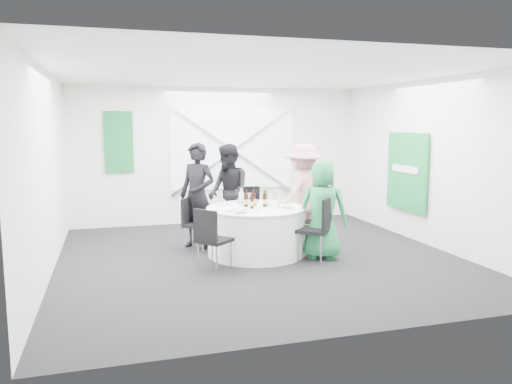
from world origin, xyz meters
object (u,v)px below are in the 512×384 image
object	(u,v)px
chair_back	(249,208)
person_woman_pink	(303,194)
green_water_bottle	(266,198)
clear_water_bottle	(241,200)
chair_front_right	(319,224)
banquet_table	(256,231)
chair_back_right	(311,215)
person_man_back_left	(198,196)
person_man_back	(228,192)
chair_back_left	(193,220)
chair_front_left	(211,235)
person_woman_green	(323,209)

from	to	relation	value
chair_back	person_woman_pink	world-z (taller)	person_woman_pink
green_water_bottle	clear_water_bottle	distance (m)	0.42
chair_back	chair_front_right	size ratio (longest dim) A/B	0.96
banquet_table	person_woman_pink	world-z (taller)	person_woman_pink
chair_back_right	person_man_back_left	bearing A→B (deg)	-119.83
banquet_table	green_water_bottle	distance (m)	0.54
chair_back_right	banquet_table	bearing A→B (deg)	-90.00
person_man_back_left	person_woman_pink	bearing A→B (deg)	34.00
chair_front_right	person_woman_pink	xyz separation A→B (m)	(0.20, 1.13, 0.29)
chair_back_right	person_man_back	xyz separation A→B (m)	(-1.33, 0.61, 0.36)
person_man_back_left	banquet_table	bearing A→B (deg)	0.00
chair_back_left	person_man_back	world-z (taller)	person_man_back
chair_front_left	person_woman_green	size ratio (longest dim) A/B	0.59
chair_front_left	person_man_back_left	world-z (taller)	person_man_back_left
chair_back_right	person_man_back	world-z (taller)	person_man_back
chair_front_right	person_man_back	bearing A→B (deg)	-110.66
chair_back_right	person_woman_pink	size ratio (longest dim) A/B	0.49
banquet_table	chair_back_right	size ratio (longest dim) A/B	1.83
chair_back_right	person_woman_pink	world-z (taller)	person_woman_pink
person_woman_pink	green_water_bottle	world-z (taller)	person_woman_pink
person_man_back_left	clear_water_bottle	xyz separation A→B (m)	(0.56, -0.72, 0.01)
chair_back	green_water_bottle	bearing A→B (deg)	-80.77
chair_back_right	person_man_back_left	distance (m)	1.99
person_woman_green	chair_back	bearing A→B (deg)	-37.40
banquet_table	chair_back_left	bearing A→B (deg)	147.00
chair_back_right	chair_front_left	size ratio (longest dim) A/B	0.94
chair_front_left	clear_water_bottle	distance (m)	1.05
banquet_table	person_woman_pink	xyz separation A→B (m)	(0.98, 0.47, 0.48)
chair_back_left	person_man_back_left	xyz separation A→B (m)	(0.11, 0.13, 0.38)
person_woman_pink	person_woman_green	xyz separation A→B (m)	(-0.06, -0.96, -0.10)
banquet_table	chair_back	world-z (taller)	chair_back
person_woman_pink	banquet_table	bearing A→B (deg)	0.00
chair_back_left	person_woman_green	world-z (taller)	person_woman_green
chair_back_left	person_woman_green	size ratio (longest dim) A/B	0.56
banquet_table	green_water_bottle	bearing A→B (deg)	21.02
chair_front_right	clear_water_bottle	bearing A→B (deg)	-82.83
green_water_bottle	clear_water_bottle	bearing A→B (deg)	-170.65
person_man_back	person_woman_green	world-z (taller)	person_man_back
chair_front_right	green_water_bottle	distance (m)	1.00
chair_back	person_man_back_left	bearing A→B (deg)	-149.14
person_man_back_left	person_woman_green	distance (m)	2.11
chair_back_right	person_woman_green	xyz separation A→B (m)	(-0.22, -0.96, 0.27)
banquet_table	person_woman_pink	bearing A→B (deg)	25.66
banquet_table	person_man_back	distance (m)	1.20
chair_back	person_woman_pink	xyz separation A→B (m)	(0.79, -0.63, 0.31)
chair_back	chair_back_right	distance (m)	1.13
chair_back	person_man_back_left	world-z (taller)	person_man_back_left
person_man_back	person_woman_pink	bearing A→B (deg)	52.38
person_woman_pink	clear_water_bottle	xyz separation A→B (m)	(-1.22, -0.47, 0.02)
person_man_back_left	green_water_bottle	xyz separation A→B (m)	(0.98, -0.65, 0.01)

